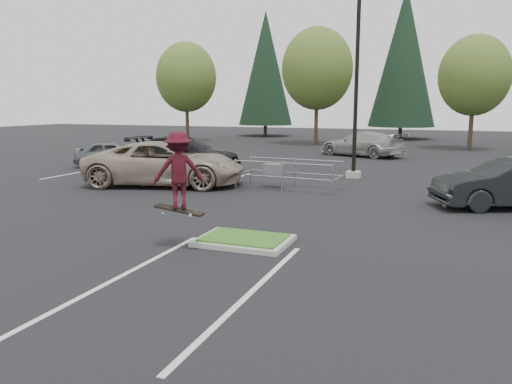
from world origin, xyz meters
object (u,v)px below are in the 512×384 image
(decid_a, at_px, (186,79))
(decid_b, at_px, (317,71))
(conif_b, at_px, (404,57))
(car_l_tan, at_px, (164,164))
(cart_corral, at_px, (278,170))
(car_far_silver, at_px, (363,144))
(car_r_charc, at_px, (512,184))
(light_pole, at_px, (357,77))
(skateboarder, at_px, (178,171))
(car_l_grey, at_px, (113,154))
(car_l_black, at_px, (185,154))
(conif_a, at_px, (266,68))
(decid_c, at_px, (474,78))

(decid_a, height_order, decid_b, decid_b)
(conif_b, height_order, car_l_tan, conif_b)
(cart_corral, bearing_deg, decid_a, 130.89)
(conif_b, bearing_deg, car_far_silver, -92.06)
(decid_b, relative_size, car_r_charc, 1.98)
(car_r_charc, bearing_deg, car_far_silver, -177.50)
(car_l_tan, bearing_deg, light_pole, -69.08)
(skateboarder, distance_m, car_l_grey, 16.82)
(light_pole, relative_size, car_l_black, 1.70)
(car_r_charc, xyz_separation_m, car_far_silver, (-7.17, 15.00, 0.01))
(decid_b, height_order, conif_b, conif_b)
(decid_a, bearing_deg, conif_a, 68.09)
(skateboarder, xyz_separation_m, car_l_tan, (-5.30, 8.00, -0.94))
(decid_c, relative_size, skateboarder, 4.39)
(light_pole, relative_size, cart_corral, 2.40)
(skateboarder, relative_size, car_r_charc, 0.39)
(decid_b, xyz_separation_m, car_l_tan, (-0.49, -23.53, -5.13))
(decid_c, distance_m, car_l_tan, 26.39)
(car_l_tan, bearing_deg, conif_a, -1.81)
(decid_c, relative_size, car_l_grey, 2.05)
(light_pole, distance_m, conif_a, 31.63)
(car_l_grey, distance_m, car_r_charc, 19.43)
(conif_b, height_order, skateboarder, conif_b)
(light_pole, height_order, decid_a, light_pole)
(decid_b, distance_m, car_l_grey, 20.78)
(decid_a, distance_m, cart_corral, 27.73)
(skateboarder, xyz_separation_m, car_l_grey, (-11.20, 12.50, -1.15))
(cart_corral, bearing_deg, car_l_tan, -162.88)
(car_l_tan, bearing_deg, car_l_black, 3.82)
(decid_c, height_order, conif_b, conif_b)
(conif_a, height_order, car_far_silver, conif_a)
(decid_a, distance_m, car_l_grey, 19.97)
(light_pole, xyz_separation_m, car_r_charc, (6.00, -5.00, -3.76))
(car_l_black, bearing_deg, conif_b, -14.33)
(car_far_silver, bearing_deg, car_r_charc, 49.57)
(decid_c, relative_size, car_r_charc, 1.72)
(decid_b, relative_size, car_l_tan, 1.48)
(car_l_tan, bearing_deg, car_far_silver, -35.87)
(conif_b, xyz_separation_m, cart_corral, (-1.84, -32.46, -7.12))
(light_pole, height_order, conif_a, conif_a)
(decid_a, distance_m, car_l_black, 21.59)
(decid_b, bearing_deg, light_pole, -70.65)
(decid_b, height_order, skateboarder, decid_b)
(decid_c, bearing_deg, skateboarder, -103.13)
(car_l_black, bearing_deg, cart_corral, -118.25)
(decid_c, height_order, car_l_grey, decid_c)
(car_l_tan, bearing_deg, decid_a, 11.93)
(car_l_black, xyz_separation_m, car_l_grey, (-4.40, 0.00, -0.17))
(decid_b, distance_m, conif_b, 11.78)
(conif_a, distance_m, car_r_charc, 39.36)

